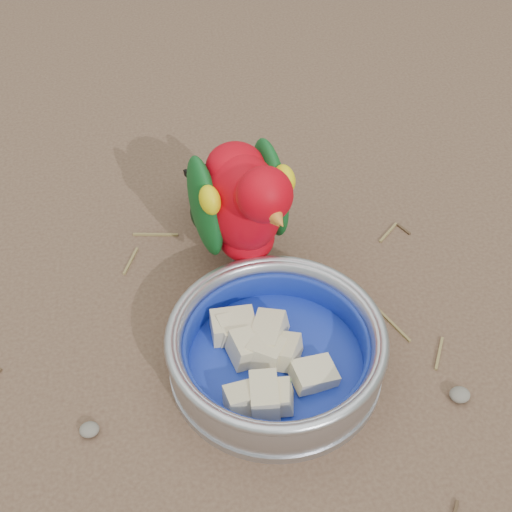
{
  "coord_description": "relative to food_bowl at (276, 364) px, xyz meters",
  "views": [
    {
      "loc": [
        -0.05,
        -0.41,
        0.64
      ],
      "look_at": [
        0.05,
        0.14,
        0.08
      ],
      "focal_mm": 50.0,
      "sensor_mm": 36.0,
      "label": 1
    }
  ],
  "objects": [
    {
      "name": "ground_debris",
      "position": [
        -0.02,
        0.0,
        -0.01
      ],
      "size": [
        0.9,
        0.8,
        0.01
      ],
      "primitive_type": null,
      "color": "olive",
      "rests_on": "ground"
    },
    {
      "name": "bowl_wall",
      "position": [
        0.0,
        0.0,
        0.03
      ],
      "size": [
        0.23,
        0.23,
        0.04
      ],
      "primitive_type": null,
      "color": "#B2B2BA",
      "rests_on": "food_bowl"
    },
    {
      "name": "lory_parrot",
      "position": [
        -0.01,
        0.15,
        0.09
      ],
      "size": [
        0.16,
        0.25,
        0.19
      ],
      "primitive_type": null,
      "rotation": [
        0.0,
        0.0,
        -2.91
      ],
      "color": "#BC0210",
      "rests_on": "ground"
    },
    {
      "name": "ground",
      "position": [
        -0.05,
        -0.05,
        -0.01
      ],
      "size": [
        60.0,
        60.0,
        0.0
      ],
      "primitive_type": "plane",
      "color": "brown"
    },
    {
      "name": "fruit_wedges",
      "position": [
        0.0,
        -0.0,
        0.02
      ],
      "size": [
        0.14,
        0.14,
        0.03
      ],
      "primitive_type": null,
      "color": "beige",
      "rests_on": "food_bowl"
    },
    {
      "name": "food_bowl",
      "position": [
        0.0,
        0.0,
        0.0
      ],
      "size": [
        0.23,
        0.23,
        0.02
      ],
      "primitive_type": "cylinder",
      "color": "#B2B2BA",
      "rests_on": "ground"
    }
  ]
}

